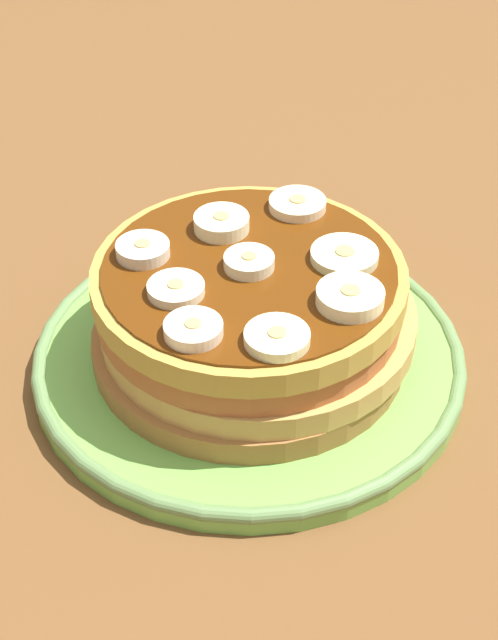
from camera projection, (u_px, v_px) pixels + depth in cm
name	position (u px, v px, depth cm)	size (l,w,h in cm)	color
ground_plane	(249.00, 386.00, 56.25)	(140.00, 140.00, 3.00)	brown
plate	(249.00, 356.00, 54.81)	(24.13, 24.13, 1.44)	#72B74C
pancake_stack	(250.00, 309.00, 52.91)	(17.90, 18.13, 5.74)	#9C6734
banana_slice_0	(252.00, 265.00, 50.61)	(2.66, 2.66, 0.92)	beige
banana_slice_1	(176.00, 290.00, 49.10)	(2.93, 2.93, 0.76)	#F1ECC5
banana_slice_2	(143.00, 251.00, 51.60)	(2.87, 2.87, 0.95)	#EEE2C4
banana_slice_3	(277.00, 339.00, 46.12)	(3.17, 3.17, 0.80)	#EEEEB3
banana_slice_4	(225.00, 223.00, 53.53)	(3.06, 3.06, 1.08)	#F5F2BF
banana_slice_5	(350.00, 298.00, 48.36)	(3.42, 3.42, 1.03)	#F2EDBE
banana_slice_6	(297.00, 205.00, 55.22)	(3.25, 3.25, 0.81)	#FEE5B7
banana_slice_7	(193.00, 330.00, 46.52)	(2.87, 2.87, 0.89)	#FCE7C5
banana_slice_8	(344.00, 257.00, 51.35)	(3.60, 3.60, 0.76)	#ECF2BA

